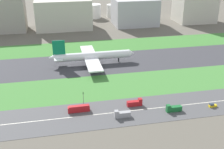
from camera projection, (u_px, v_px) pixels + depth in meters
The scene contains 20 objects.
ground_plane at pixel (108, 63), 219.32m from camera, with size 800.00×800.00×0.00m, color #5B564C.
runway at pixel (108, 63), 219.30m from camera, with size 280.00×46.00×0.10m, color #38383D.
grass_median_north at pixel (99, 46), 256.08m from camera, with size 280.00×36.00×0.10m, color #3D7A33.
grass_median_south at pixel (120, 85), 182.53m from camera, with size 280.00×36.00×0.10m, color #427F38.
highway at pixel (134, 110), 153.82m from camera, with size 280.00×28.00×0.10m, color #4C4C4F.
highway_centerline at pixel (134, 110), 153.80m from camera, with size 266.00×0.50×0.01m, color silver.
airliner at pixel (91, 56), 214.39m from camera, with size 65.00×56.00×19.70m.
truck_2 at pixel (122, 114), 147.19m from camera, with size 8.40×2.50×4.00m.
bus_1 at pixel (79, 109), 152.12m from camera, with size 11.60×2.50×3.50m.
truck_0 at pixel (135, 103), 158.01m from camera, with size 8.40×2.50×4.00m.
car_4 at pixel (212, 105), 157.11m from camera, with size 4.40×1.80×2.00m.
truck_1 at pixel (173, 109), 152.50m from camera, with size 8.40×2.50×4.00m.
traffic_light at pixel (83, 97), 158.95m from camera, with size 0.36×0.50×7.20m.
terminal_building at pixel (2, 13), 297.22m from camera, with size 46.59×30.14×37.35m, color #9E998E.
hangar_building at pixel (63, 14), 310.17m from camera, with size 58.83×38.72×31.59m, color beige.
office_tower at pixel (135, 12), 325.69m from camera, with size 48.23×37.82×29.56m, color #B2B2B7.
cargo_warehouse at pixel (195, 3), 336.60m from camera, with size 43.92×34.50×44.13m, color beige.
fuel_tank_west at pixel (69, 14), 355.95m from camera, with size 22.86×22.86×12.28m, color silver.
fuel_tank_centre at pixel (93, 11), 360.84m from camera, with size 19.02×19.02×16.95m, color silver.
fuel_tank_east at pixel (113, 11), 365.98m from camera, with size 17.09×17.09×15.71m, color silver.
Camera 1 is at (-38.93, -200.95, 79.38)m, focal length 45.86 mm.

